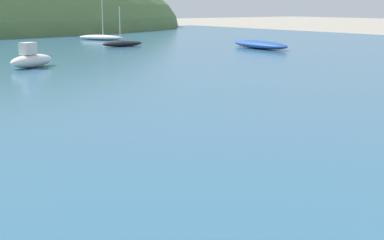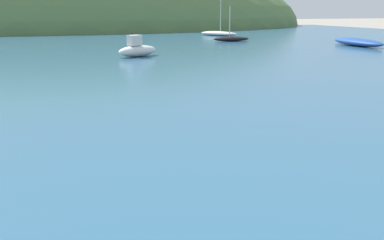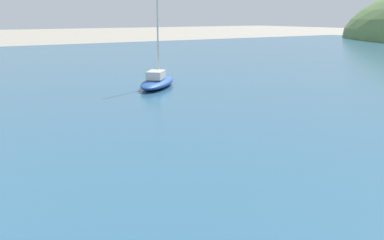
{
  "view_description": "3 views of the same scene",
  "coord_description": "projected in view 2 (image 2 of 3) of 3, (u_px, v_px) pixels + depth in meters",
  "views": [
    {
      "loc": [
        -4.41,
        0.43,
        2.83
      ],
      "look_at": [
        0.26,
        6.91,
        1.11
      ],
      "focal_mm": 50.0,
      "sensor_mm": 36.0,
      "label": 1
    },
    {
      "loc": [
        -1.43,
        0.63,
        2.57
      ],
      "look_at": [
        0.5,
        6.14,
        1.12
      ],
      "focal_mm": 42.0,
      "sensor_mm": 36.0,
      "label": 2
    },
    {
      "loc": [
        8.78,
        2.69,
        3.18
      ],
      "look_at": [
        1.54,
        7.49,
        1.15
      ],
      "focal_mm": 42.0,
      "sensor_mm": 36.0,
      "label": 3
    }
  ],
  "objects": [
    {
      "name": "boat_twin_mast",
      "position": [
        358.0,
        42.0,
        30.43
      ],
      "size": [
        1.86,
        5.3,
        0.51
      ],
      "color": "#1E4793",
      "rests_on": "water"
    },
    {
      "name": "water",
      "position": [
        56.0,
        47.0,
        29.79
      ],
      "size": [
        80.0,
        60.0,
        0.1
      ],
      "primitive_type": "cube",
      "color": "#2D5B7A",
      "rests_on": "ground"
    },
    {
      "name": "boat_green_fishing",
      "position": [
        137.0,
        50.0,
        23.59
      ],
      "size": [
        2.55,
        1.87,
        1.13
      ],
      "color": "silver",
      "rests_on": "water"
    },
    {
      "name": "far_hillside",
      "position": [
        43.0,
        28.0,
        60.97
      ],
      "size": [
        75.59,
        41.58,
        21.09
      ],
      "color": "#567542",
      "rests_on": "ground"
    },
    {
      "name": "boat_blue_hull",
      "position": [
        231.0,
        39.0,
        34.6
      ],
      "size": [
        2.94,
        1.17,
        2.67
      ],
      "color": "black",
      "rests_on": "water"
    },
    {
      "name": "boat_mid_harbor",
      "position": [
        219.0,
        33.0,
        41.7
      ],
      "size": [
        2.97,
        3.83,
        4.75
      ],
      "color": "silver",
      "rests_on": "water"
    }
  ]
}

